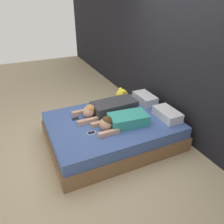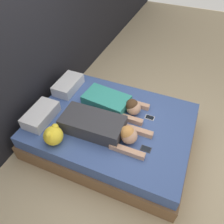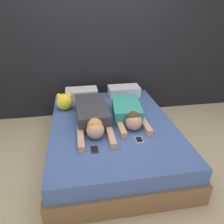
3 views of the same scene
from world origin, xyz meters
TOP-DOWN VIEW (x-y plane):
  - ground_plane at (0.00, 0.00)m, footprint 12.00×12.00m
  - wall_back at (0.00, 1.23)m, footprint 12.00×0.06m
  - bed at (0.00, 0.00)m, footprint 1.62×2.16m
  - pillow_head_left at (-0.35, 0.88)m, footprint 0.51×0.28m
  - pillow_head_right at (0.35, 0.88)m, footprint 0.51×0.28m
  - person_left at (-0.25, 0.05)m, footprint 0.43×1.14m
  - person_right at (0.23, 0.07)m, footprint 0.43×0.91m
  - cell_phone_left at (-0.28, -0.56)m, footprint 0.08×0.13m
  - cell_phone_right at (0.23, -0.46)m, footprint 0.08×0.13m
  - plush_toy at (-0.61, 0.50)m, footprint 0.24×0.24m

SIDE VIEW (x-z plane):
  - ground_plane at x=0.00m, z-range 0.00..0.00m
  - bed at x=0.00m, z-range 0.00..0.44m
  - cell_phone_left at x=-0.28m, z-range 0.44..0.45m
  - cell_phone_right at x=0.23m, z-range 0.44..0.45m
  - pillow_head_left at x=-0.35m, z-range 0.44..0.60m
  - pillow_head_right at x=0.35m, z-range 0.44..0.60m
  - person_right at x=0.23m, z-range 0.42..0.65m
  - person_left at x=-0.25m, z-range 0.42..0.66m
  - plush_toy at x=-0.61m, z-range 0.44..0.69m
  - wall_back at x=0.00m, z-range 0.00..2.60m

